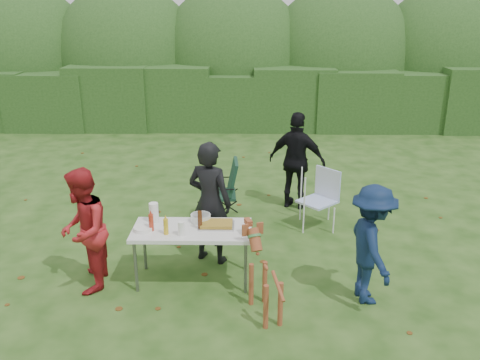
{
  "coord_description": "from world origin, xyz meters",
  "views": [
    {
      "loc": [
        0.47,
        -6.09,
        3.47
      ],
      "look_at": [
        0.35,
        0.81,
        1.0
      ],
      "focal_mm": 38.0,
      "sensor_mm": 36.0,
      "label": 1
    }
  ],
  "objects_px": {
    "child": "(371,245)",
    "mustard_bottle": "(166,227)",
    "folding_table": "(192,232)",
    "camping_chair": "(218,191)",
    "dog": "(266,279)",
    "lawn_chair": "(317,199)",
    "paper_towel_roll": "(154,213)",
    "person_cook": "(210,203)",
    "person_black_puffy": "(297,161)",
    "person_red_jacket": "(83,231)",
    "beer_bottle": "(200,220)",
    "ketchup_bottle": "(151,223)"
  },
  "relations": [
    {
      "from": "camping_chair",
      "to": "ketchup_bottle",
      "type": "distance_m",
      "value": 2.13
    },
    {
      "from": "person_cook",
      "to": "lawn_chair",
      "type": "distance_m",
      "value": 2.02
    },
    {
      "from": "person_red_jacket",
      "to": "camping_chair",
      "type": "height_order",
      "value": "person_red_jacket"
    },
    {
      "from": "mustard_bottle",
      "to": "beer_bottle",
      "type": "relative_size",
      "value": 0.83
    },
    {
      "from": "child",
      "to": "mustard_bottle",
      "type": "xyz_separation_m",
      "value": [
        -2.46,
        0.24,
        0.1
      ]
    },
    {
      "from": "person_red_jacket",
      "to": "child",
      "type": "xyz_separation_m",
      "value": [
        3.48,
        -0.21,
        -0.05
      ]
    },
    {
      "from": "folding_table",
      "to": "camping_chair",
      "type": "bearing_deg",
      "value": 83.56
    },
    {
      "from": "beer_bottle",
      "to": "lawn_chair",
      "type": "bearing_deg",
      "value": 45.13
    },
    {
      "from": "beer_bottle",
      "to": "person_red_jacket",
      "type": "bearing_deg",
      "value": -172.38
    },
    {
      "from": "dog",
      "to": "person_black_puffy",
      "type": "bearing_deg",
      "value": -29.91
    },
    {
      "from": "paper_towel_roll",
      "to": "mustard_bottle",
      "type": "bearing_deg",
      "value": -59.75
    },
    {
      "from": "person_cook",
      "to": "paper_towel_roll",
      "type": "xyz_separation_m",
      "value": [
        -0.7,
        -0.37,
        0.01
      ]
    },
    {
      "from": "person_cook",
      "to": "person_red_jacket",
      "type": "relative_size",
      "value": 1.09
    },
    {
      "from": "person_red_jacket",
      "to": "ketchup_bottle",
      "type": "bearing_deg",
      "value": 92.01
    },
    {
      "from": "dog",
      "to": "lawn_chair",
      "type": "height_order",
      "value": "lawn_chair"
    },
    {
      "from": "dog",
      "to": "paper_towel_roll",
      "type": "height_order",
      "value": "paper_towel_roll"
    },
    {
      "from": "lawn_chair",
      "to": "mustard_bottle",
      "type": "height_order",
      "value": "lawn_chair"
    },
    {
      "from": "folding_table",
      "to": "dog",
      "type": "bearing_deg",
      "value": -39.39
    },
    {
      "from": "person_red_jacket",
      "to": "child",
      "type": "relative_size",
      "value": 1.07
    },
    {
      "from": "person_black_puffy",
      "to": "child",
      "type": "distance_m",
      "value": 2.98
    },
    {
      "from": "folding_table",
      "to": "lawn_chair",
      "type": "xyz_separation_m",
      "value": [
        1.81,
        1.7,
        -0.22
      ]
    },
    {
      "from": "person_red_jacket",
      "to": "lawn_chair",
      "type": "bearing_deg",
      "value": 114.43
    },
    {
      "from": "folding_table",
      "to": "ketchup_bottle",
      "type": "xyz_separation_m",
      "value": [
        -0.5,
        -0.07,
        0.16
      ]
    },
    {
      "from": "person_cook",
      "to": "dog",
      "type": "relative_size",
      "value": 1.75
    },
    {
      "from": "dog",
      "to": "camping_chair",
      "type": "distance_m",
      "value": 2.75
    },
    {
      "from": "dog",
      "to": "mustard_bottle",
      "type": "xyz_separation_m",
      "value": [
        -1.21,
        0.58,
        0.37
      ]
    },
    {
      "from": "child",
      "to": "dog",
      "type": "height_order",
      "value": "child"
    },
    {
      "from": "child",
      "to": "camping_chair",
      "type": "bearing_deg",
      "value": 32.85
    },
    {
      "from": "dog",
      "to": "mustard_bottle",
      "type": "height_order",
      "value": "mustard_bottle"
    },
    {
      "from": "child",
      "to": "mustard_bottle",
      "type": "height_order",
      "value": "child"
    },
    {
      "from": "person_red_jacket",
      "to": "paper_towel_roll",
      "type": "distance_m",
      "value": 0.9
    },
    {
      "from": "camping_chair",
      "to": "lawn_chair",
      "type": "xyz_separation_m",
      "value": [
        1.59,
        -0.21,
        -0.05
      ]
    },
    {
      "from": "mustard_bottle",
      "to": "person_cook",
      "type": "bearing_deg",
      "value": 56.36
    },
    {
      "from": "person_red_jacket",
      "to": "person_black_puffy",
      "type": "bearing_deg",
      "value": 126.6
    },
    {
      "from": "person_black_puffy",
      "to": "beer_bottle",
      "type": "relative_size",
      "value": 7.07
    },
    {
      "from": "person_black_puffy",
      "to": "person_red_jacket",
      "type": "bearing_deg",
      "value": 66.17
    },
    {
      "from": "person_cook",
      "to": "person_black_puffy",
      "type": "height_order",
      "value": "person_cook"
    },
    {
      "from": "child",
      "to": "mustard_bottle",
      "type": "bearing_deg",
      "value": 77.23
    },
    {
      "from": "ketchup_bottle",
      "to": "child",
      "type": "bearing_deg",
      "value": -7.16
    },
    {
      "from": "folding_table",
      "to": "camping_chair",
      "type": "distance_m",
      "value": 1.93
    },
    {
      "from": "camping_chair",
      "to": "paper_towel_roll",
      "type": "distance_m",
      "value": 1.89
    },
    {
      "from": "child",
      "to": "ketchup_bottle",
      "type": "bearing_deg",
      "value": 75.61
    },
    {
      "from": "dog",
      "to": "folding_table",
      "type": "bearing_deg",
      "value": 31.61
    },
    {
      "from": "mustard_bottle",
      "to": "beer_bottle",
      "type": "distance_m",
      "value": 0.43
    },
    {
      "from": "mustard_bottle",
      "to": "paper_towel_roll",
      "type": "distance_m",
      "value": 0.42
    },
    {
      "from": "person_black_puffy",
      "to": "ketchup_bottle",
      "type": "relative_size",
      "value": 7.71
    },
    {
      "from": "beer_bottle",
      "to": "person_black_puffy",
      "type": "bearing_deg",
      "value": 60.32
    },
    {
      "from": "dog",
      "to": "lawn_chair",
      "type": "xyz_separation_m",
      "value": [
        0.9,
        2.45,
        0.0
      ]
    },
    {
      "from": "folding_table",
      "to": "beer_bottle",
      "type": "distance_m",
      "value": 0.2
    },
    {
      "from": "lawn_chair",
      "to": "folding_table",
      "type": "bearing_deg",
      "value": 1.08
    }
  ]
}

